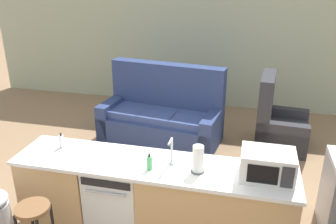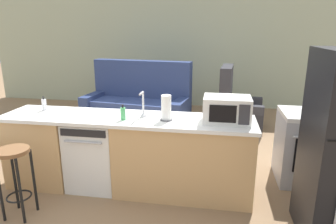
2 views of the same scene
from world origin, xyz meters
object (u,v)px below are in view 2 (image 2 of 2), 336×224
(microwave, at_px, (227,109))
(paper_towel_roll, at_px, (166,108))
(kettle, at_px, (327,104))
(armchair, at_px, (236,110))
(bar_stool, at_px, (15,168))
(stove_range, at_px, (310,147))
(dish_soap_bottle, at_px, (44,105))
(couch, at_px, (139,106))
(soap_bottle, at_px, (123,114))
(dishwasher, at_px, (96,153))

(microwave, bearing_deg, paper_towel_roll, -176.25)
(kettle, distance_m, armchair, 2.20)
(bar_stool, bearing_deg, stove_range, 22.36)
(dish_soap_bottle, height_order, armchair, armchair)
(stove_range, relative_size, couch, 0.43)
(soap_bottle, height_order, dish_soap_bottle, same)
(soap_bottle, bearing_deg, couch, 101.49)
(dish_soap_bottle, bearing_deg, bar_stool, -80.24)
(stove_range, height_order, kettle, kettle)
(paper_towel_roll, xyz_separation_m, kettle, (1.89, 0.72, -0.05))
(paper_towel_roll, distance_m, couch, 2.70)
(kettle, bearing_deg, dishwasher, -166.22)
(paper_towel_roll, distance_m, bar_stool, 1.65)
(dishwasher, height_order, couch, couch)
(paper_towel_roll, xyz_separation_m, bar_stool, (-1.41, -0.70, -0.50))
(dish_soap_bottle, xyz_separation_m, armchair, (2.47, 2.43, -0.62))
(stove_range, bearing_deg, soap_bottle, -163.18)
(stove_range, distance_m, paper_towel_roll, 1.91)
(stove_range, height_order, paper_towel_roll, paper_towel_roll)
(paper_towel_roll, xyz_separation_m, couch, (-0.98, 2.43, -0.64))
(armchair, bearing_deg, stove_range, -67.87)
(soap_bottle, height_order, kettle, kettle)
(soap_bottle, bearing_deg, armchair, 62.52)
(paper_towel_roll, relative_size, couch, 0.13)
(dishwasher, xyz_separation_m, microwave, (1.54, -0.00, 0.62))
(paper_towel_roll, bearing_deg, armchair, 70.65)
(couch, bearing_deg, kettle, -30.80)
(stove_range, xyz_separation_m, microwave, (-1.06, -0.55, 0.59))
(dishwasher, distance_m, couch, 2.39)
(microwave, bearing_deg, soap_bottle, -174.28)
(bar_stool, bearing_deg, soap_bottle, 33.65)
(soap_bottle, relative_size, dish_soap_bottle, 1.00)
(soap_bottle, xyz_separation_m, armchair, (1.38, 2.66, -0.62))
(stove_range, bearing_deg, couch, 145.72)
(dish_soap_bottle, distance_m, armchair, 3.52)
(soap_bottle, bearing_deg, paper_towel_roll, 8.42)
(microwave, distance_m, soap_bottle, 1.14)
(microwave, relative_size, soap_bottle, 2.84)
(bar_stool, distance_m, couch, 3.16)
(armchair, bearing_deg, paper_towel_roll, -109.35)
(armchair, bearing_deg, dishwasher, -125.13)
(stove_range, bearing_deg, dish_soap_bottle, -172.36)
(microwave, xyz_separation_m, kettle, (1.23, 0.68, -0.05))
(microwave, distance_m, couch, 2.97)
(couch, distance_m, armchair, 1.90)
(paper_towel_roll, bearing_deg, kettle, 20.96)
(couch, bearing_deg, bar_stool, -97.84)
(paper_towel_roll, bearing_deg, dishwasher, 177.13)
(stove_range, height_order, armchair, armchair)
(stove_range, relative_size, bar_stool, 1.22)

